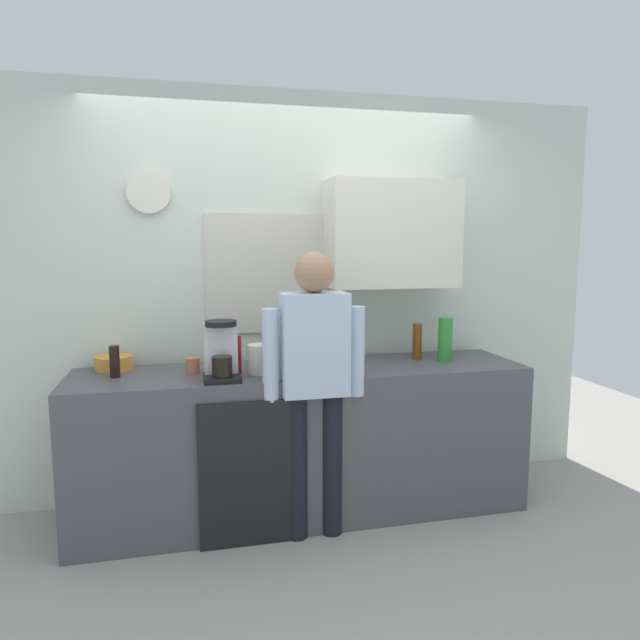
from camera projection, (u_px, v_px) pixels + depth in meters
name	position (u px, v px, depth m)	size (l,w,h in m)	color
ground_plane	(314.00, 534.00, 3.26)	(8.00, 8.00, 0.00)	#9E998E
kitchen_counter	(303.00, 441.00, 3.49)	(2.69, 0.64, 0.90)	#4C4C51
dishwasher_panel	(251.00, 474.00, 3.10)	(0.56, 0.02, 0.81)	black
back_wall_assembly	(303.00, 287.00, 3.77)	(4.29, 0.42, 2.60)	silver
coffee_maker	(221.00, 353.00, 3.14)	(0.20, 0.20, 0.33)	black
bottle_amber_beer	(417.00, 342.00, 3.69)	(0.06, 0.06, 0.23)	brown
bottle_clear_soda	(445.00, 339.00, 3.63)	(0.09, 0.09, 0.28)	#2D8C33
bottle_dark_sauce	(115.00, 361.00, 3.20)	(0.06, 0.06, 0.18)	black
bottle_red_vinegar	(236.00, 354.00, 3.30)	(0.06, 0.06, 0.22)	maroon
cup_terracotta_mug	(193.00, 366.00, 3.29)	(0.08, 0.08, 0.09)	#B26647
mixing_bowl	(114.00, 363.00, 3.40)	(0.22, 0.22, 0.08)	orange
potted_plant	(280.00, 344.00, 3.49)	(0.15, 0.15, 0.23)	#9E5638
dish_soap	(302.00, 357.00, 3.38)	(0.06, 0.06, 0.18)	yellow
storage_canister	(260.00, 359.00, 3.28)	(0.14, 0.14, 0.17)	silver
person_at_sink	(314.00, 371.00, 3.14)	(0.57, 0.22, 1.60)	black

